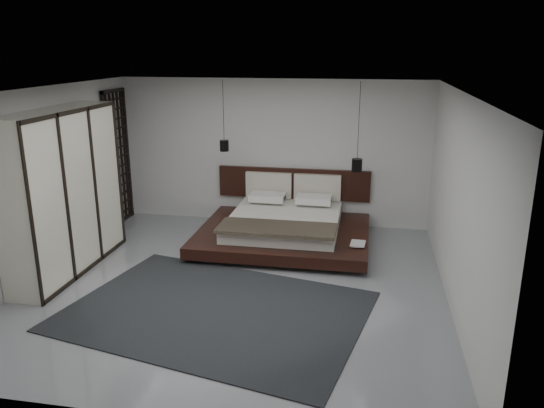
% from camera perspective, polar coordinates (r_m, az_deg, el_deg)
% --- Properties ---
extents(floor, '(6.00, 6.00, 0.00)m').
position_cam_1_polar(floor, '(7.93, -3.85, -8.58)').
color(floor, gray).
rests_on(floor, ground).
extents(ceiling, '(6.00, 6.00, 0.00)m').
position_cam_1_polar(ceiling, '(7.20, -4.29, 12.04)').
color(ceiling, white).
rests_on(ceiling, wall_back).
extents(wall_back, '(6.00, 0.00, 6.00)m').
position_cam_1_polar(wall_back, '(10.30, 0.07, 5.57)').
color(wall_back, silver).
rests_on(wall_back, floor).
extents(wall_front, '(6.00, 0.00, 6.00)m').
position_cam_1_polar(wall_front, '(4.76, -13.06, -8.21)').
color(wall_front, silver).
rests_on(wall_front, floor).
extents(wall_left, '(0.00, 6.00, 6.00)m').
position_cam_1_polar(wall_left, '(8.67, -23.66, 2.07)').
color(wall_left, silver).
rests_on(wall_left, floor).
extents(wall_right, '(0.00, 6.00, 6.00)m').
position_cam_1_polar(wall_right, '(7.32, 19.35, 0.05)').
color(wall_right, silver).
rests_on(wall_right, floor).
extents(lattice_screen, '(0.05, 0.90, 2.60)m').
position_cam_1_polar(lattice_screen, '(10.73, -16.23, 4.81)').
color(lattice_screen, black).
rests_on(lattice_screen, floor).
extents(bed, '(2.96, 2.46, 1.11)m').
position_cam_1_polar(bed, '(9.47, 1.38, -2.33)').
color(bed, black).
rests_on(bed, floor).
extents(book_lower, '(0.21, 0.27, 0.02)m').
position_cam_1_polar(book_lower, '(8.73, 8.59, -4.26)').
color(book_lower, '#99724C').
rests_on(book_lower, bed).
extents(book_upper, '(0.26, 0.33, 0.02)m').
position_cam_1_polar(book_upper, '(8.69, 8.45, -4.18)').
color(book_upper, '#99724C').
rests_on(book_upper, book_lower).
extents(pendant_left, '(0.17, 0.17, 1.28)m').
position_cam_1_polar(pendant_left, '(9.84, -5.16, 6.30)').
color(pendant_left, black).
rests_on(pendant_left, ceiling).
extents(pendant_right, '(0.18, 0.18, 1.57)m').
position_cam_1_polar(pendant_right, '(9.55, 9.12, 4.19)').
color(pendant_right, black).
rests_on(pendant_right, ceiling).
extents(wardrobe, '(0.60, 2.54, 2.49)m').
position_cam_1_polar(wardrobe, '(8.63, -21.51, 1.20)').
color(wardrobe, silver).
rests_on(wardrobe, floor).
extents(rug, '(4.29, 3.45, 0.02)m').
position_cam_1_polar(rug, '(7.19, -6.04, -11.35)').
color(rug, black).
rests_on(rug, floor).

